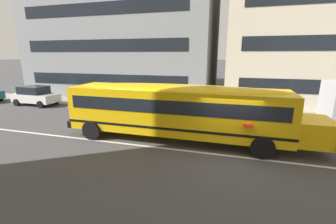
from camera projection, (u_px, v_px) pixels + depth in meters
The scene contains 7 objects.
ground_plane at pixel (227, 156), 9.87m from camera, with size 400.00×400.00×0.00m, color #424244.
sidewalk_far at pixel (231, 111), 17.75m from camera, with size 120.00×3.00×0.01m, color gray.
lane_centreline at pixel (227, 156), 9.87m from camera, with size 110.00×0.16×0.01m, color silver.
school_bus at pixel (180, 108), 11.38m from camera, with size 12.70×3.00×2.84m.
parked_car_white_near_corner at pixel (35, 95), 19.66m from camera, with size 3.96×1.99×1.64m.
apartment_block_far_left at pixel (129, 19), 26.11m from camera, with size 19.82×12.38×16.50m.
apartment_block_far_centre at pixel (305, 30), 21.89m from camera, with size 14.17×13.14×13.30m.
Camera 1 is at (0.02, -9.46, 4.28)m, focal length 24.17 mm.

